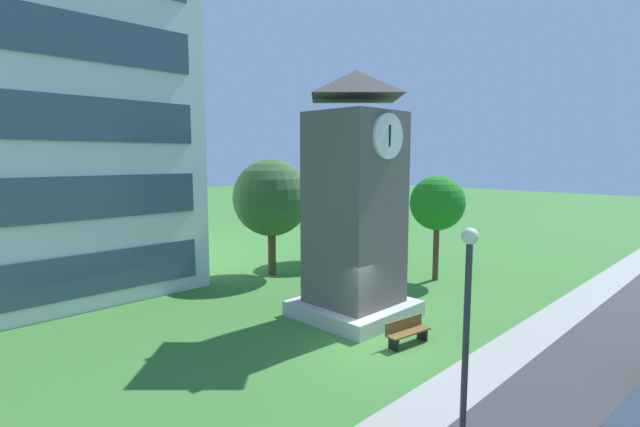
% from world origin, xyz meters
% --- Properties ---
extents(ground_plane, '(160.00, 160.00, 0.00)m').
position_xyz_m(ground_plane, '(0.00, 0.00, 0.00)').
color(ground_plane, '#3D7A33').
extents(kerb_strip, '(120.00, 1.60, 0.01)m').
position_xyz_m(kerb_strip, '(0.00, -3.45, 0.00)').
color(kerb_strip, '#9E9E99').
rests_on(kerb_strip, ground).
extents(clock_tower, '(4.15, 4.15, 9.80)m').
position_xyz_m(clock_tower, '(1.93, 2.56, 4.36)').
color(clock_tower, '#605B56').
rests_on(clock_tower, ground).
extents(park_bench, '(1.85, 0.73, 0.88)m').
position_xyz_m(park_bench, '(0.96, -0.70, 0.46)').
color(park_bench, brown).
rests_on(park_bench, ground).
extents(street_lamp, '(0.36, 0.36, 5.00)m').
position_xyz_m(street_lamp, '(-3.17, -4.97, 3.17)').
color(street_lamp, '#333338').
rests_on(street_lamp, ground).
extents(tree_streetside, '(4.19, 4.19, 6.38)m').
position_xyz_m(tree_streetside, '(3.75, 10.10, 4.27)').
color(tree_streetside, '#513823').
rests_on(tree_streetside, ground).
extents(tree_near_tower, '(2.86, 2.86, 5.53)m').
position_xyz_m(tree_near_tower, '(9.19, 3.16, 4.07)').
color(tree_near_tower, '#513823').
rests_on(tree_near_tower, ground).
extents(tree_by_building, '(3.77, 3.77, 5.55)m').
position_xyz_m(tree_by_building, '(8.33, 10.19, 3.65)').
color(tree_by_building, '#513823').
rests_on(tree_by_building, ground).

